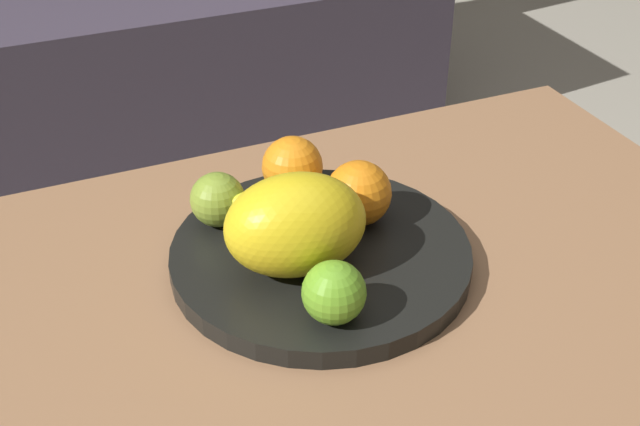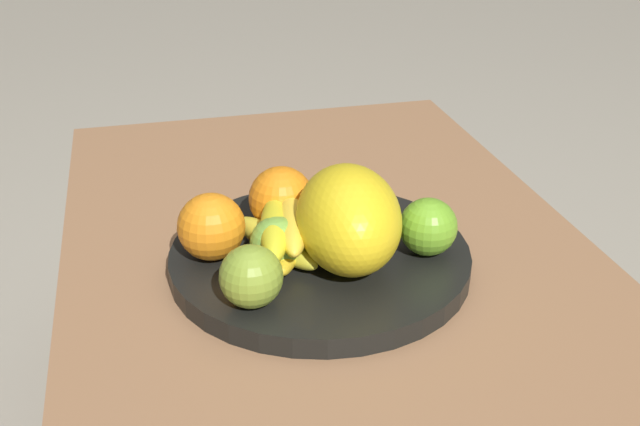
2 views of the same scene
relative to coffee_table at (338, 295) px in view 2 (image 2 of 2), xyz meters
name	(u,v)px [view 2 (image 2 of 2)]	position (x,y,z in m)	size (l,w,h in m)	color
coffee_table	(338,295)	(0.00, 0.00, 0.00)	(1.12, 0.67, 0.43)	#966A48
fruit_bowl	(320,259)	(0.00, 0.02, 0.06)	(0.36, 0.36, 0.03)	black
melon_large_front	(352,219)	(-0.04, 0.00, 0.13)	(0.16, 0.12, 0.12)	yellow
orange_front	(281,199)	(0.07, 0.06, 0.11)	(0.08, 0.08, 0.08)	orange
orange_left	(211,227)	(0.01, 0.15, 0.11)	(0.08, 0.08, 0.08)	orange
apple_front	(251,276)	(-0.10, 0.12, 0.10)	(0.07, 0.07, 0.07)	olive
apple_left	(277,243)	(-0.03, 0.08, 0.10)	(0.06, 0.06, 0.06)	#75AC3D
apple_right	(428,227)	(-0.04, -0.10, 0.10)	(0.07, 0.07, 0.07)	#6AAA28
banana_bunch	(283,234)	(-0.01, 0.07, 0.10)	(0.17, 0.10, 0.06)	yellow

